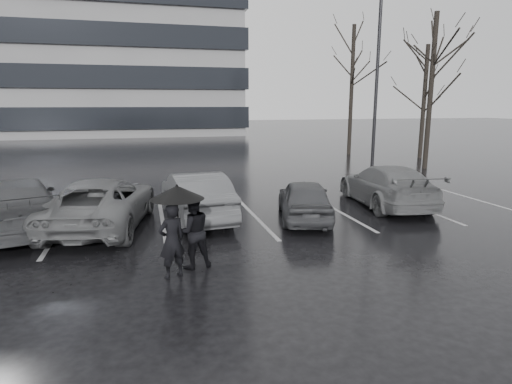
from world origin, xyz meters
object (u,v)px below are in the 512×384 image
Objects in this scene: pedestrian_right at (193,231)px; tree_ne at (424,103)px; tree_north at (351,91)px; car_west_a at (196,196)px; car_main at (304,199)px; car_east at (386,185)px; car_west_b at (101,203)px; pedestrian_left at (172,241)px; lamp_post at (376,92)px; tree_east at (431,93)px; car_west_c at (17,205)px.

tree_ne reaches higher than pedestrian_right.
car_west_a is at bearing -130.49° from tree_north.
car_east is at bearing -148.28° from car_main.
car_west_b reaches higher than car_east.
pedestrian_left is at bearing 33.41° from pedestrian_right.
lamp_post is at bearing -108.23° from car_east.
pedestrian_left is at bearing -136.84° from tree_ne.
tree_north reaches higher than car_west_b.
car_east is 6.41m from lamp_post.
lamp_post reaches higher than tree_north.
car_west_a is at bearing -151.13° from tree_east.
car_west_a reaches higher than car_west_b.
pedestrian_left is (3.87, -4.30, 0.04)m from car_west_c.
lamp_post is 1.01× the size of tree_north.
pedestrian_right is 13.38m from lamp_post.
tree_north is (12.18, 14.26, 3.54)m from car_west_a.
car_west_b is at bearing -147.95° from tree_ne.
car_west_c is 5.79m from pedestrian_left.
tree_ne is at bearing -137.67° from car_west_b.
tree_north reaches higher than car_west_c.
pedestrian_left is 18.62m from tree_east.
pedestrian_right is 0.20× the size of tree_east.
lamp_post is at bearing -118.13° from car_main.
tree_east is (13.71, 11.20, 3.20)m from pedestrian_right.
tree_east reaches higher than car_west_a.
tree_ne is at bearing -167.35° from car_west_c.
pedestrian_right reaches higher than car_west_c.
pedestrian_right is (-3.67, -3.04, 0.18)m from car_main.
lamp_post is at bearing -138.36° from tree_ne.
pedestrian_left reaches higher than car_east.
lamp_post is at bearing -158.69° from pedestrian_left.
tree_ne is (15.68, 11.26, 2.79)m from car_west_a.
pedestrian_right is at bearing 121.99° from car_west_c.
car_main is 8.04m from car_west_c.
lamp_post is at bearing -110.39° from tree_north.
tree_east is at bearing -156.49° from car_west_a.
lamp_post is 9.74m from tree_north.
car_west_b is at bearing 159.36° from car_west_c.
car_main is 4.76m from pedestrian_right.
pedestrian_right is 22.46m from tree_north.
tree_ne reaches higher than pedestrian_left.
car_main is 0.42× the size of lamp_post.
lamp_post is 4.88m from tree_east.
tree_ne is at bearing -149.65° from car_west_a.
tree_ne is at bearing -146.74° from pedestrian_right.
car_east is at bearing -159.93° from pedestrian_right.
pedestrian_left reaches higher than car_west_c.
tree_ne is (6.89, 6.13, -0.43)m from lamp_post.
tree_north reaches higher than pedestrian_right.
pedestrian_left is 0.19× the size of tree_east.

